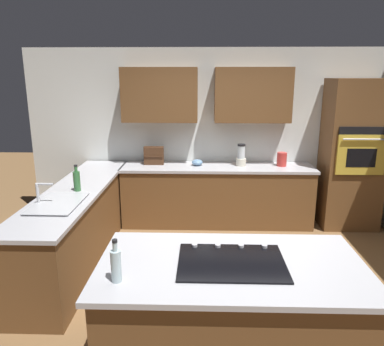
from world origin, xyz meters
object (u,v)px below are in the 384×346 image
at_px(spice_rack, 154,156).
at_px(kettle, 282,159).
at_px(oil_bottle, 116,265).
at_px(cooktop, 231,262).
at_px(blender, 241,157).
at_px(wall_oven, 352,155).
at_px(dish_soap_bottle, 77,180).
at_px(sink_unit, 57,203).
at_px(mixing_bowl, 197,162).

xyz_separation_m(spice_rack, kettle, (-1.90, 0.04, -0.03)).
bearing_deg(oil_bottle, cooktop, -160.52).
bearing_deg(cooktop, blender, -96.73).
height_order(wall_oven, spice_rack, wall_oven).
distance_m(cooktop, spice_rack, 3.18).
xyz_separation_m(cooktop, dish_soap_bottle, (1.67, -1.68, 0.12)).
distance_m(wall_oven, dish_soap_bottle, 3.84).
height_order(kettle, dish_soap_bottle, dish_soap_bottle).
bearing_deg(sink_unit, spice_rack, -112.98).
distance_m(blender, spice_rack, 1.30).
xyz_separation_m(wall_oven, cooktop, (1.95, 2.95, -0.18)).
distance_m(cooktop, dish_soap_bottle, 2.37).
xyz_separation_m(blender, dish_soap_bottle, (2.02, 1.31, -0.01)).
height_order(wall_oven, blender, wall_oven).
distance_m(kettle, oil_bottle, 3.69).
xyz_separation_m(wall_oven, dish_soap_bottle, (3.62, 1.27, -0.06)).
xyz_separation_m(mixing_bowl, spice_rack, (0.65, -0.04, 0.09)).
bearing_deg(cooktop, kettle, -107.66).
relative_size(cooktop, kettle, 3.75).
height_order(wall_oven, cooktop, wall_oven).
distance_m(wall_oven, spice_rack, 2.90).
bearing_deg(wall_oven, kettle, -2.37).
bearing_deg(dish_soap_bottle, mixing_bowl, -136.21).
relative_size(sink_unit, spice_rack, 2.39).
xyz_separation_m(kettle, oil_bottle, (1.72, 3.26, 0.02)).
distance_m(wall_oven, sink_unit, 4.08).
bearing_deg(mixing_bowl, spice_rack, -3.73).
bearing_deg(sink_unit, mixing_bowl, -128.54).
bearing_deg(oil_bottle, mixing_bowl, -98.18).
distance_m(cooktop, blender, 3.02).
bearing_deg(blender, mixing_bowl, 0.00).
bearing_deg(mixing_bowl, kettle, 180.00).
bearing_deg(blender, spice_rack, -1.87).
relative_size(spice_rack, oil_bottle, 1.00).
height_order(blender, spice_rack, blender).
xyz_separation_m(spice_rack, oil_bottle, (-0.18, 3.31, -0.02)).
relative_size(sink_unit, dish_soap_bottle, 2.25).
bearing_deg(blender, oil_bottle, 71.08).
bearing_deg(mixing_bowl, sink_unit, 51.46).
relative_size(wall_oven, oil_bottle, 7.36).
distance_m(wall_oven, kettle, 1.00).
bearing_deg(oil_bottle, wall_oven, -130.15).
bearing_deg(kettle, oil_bottle, 62.23).
distance_m(sink_unit, kettle, 3.22).
bearing_deg(spice_rack, wall_oven, 178.34).
relative_size(cooktop, blender, 2.34).
height_order(mixing_bowl, spice_rack, spice_rack).
bearing_deg(mixing_bowl, wall_oven, 178.94).
relative_size(blender, oil_bottle, 1.10).
bearing_deg(dish_soap_bottle, kettle, -153.38).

